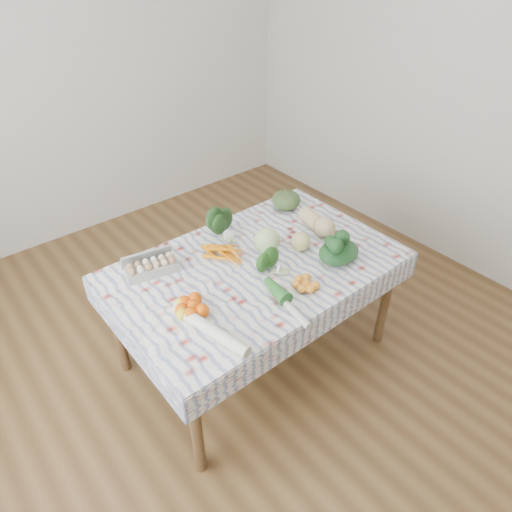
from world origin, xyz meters
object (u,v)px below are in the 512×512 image
Objects in this scene: egg_carton at (152,268)px; cabbage at (267,240)px; butternut_squash at (318,221)px; grapefruit at (301,241)px; kabocha_squash at (286,200)px; dining_table at (256,275)px.

egg_carton is 1.94× the size of cabbage.
butternut_squash is (1.05, -0.27, 0.03)m from egg_carton.
grapefruit is at bearing -147.54° from butternut_squash.
kabocha_squash is (1.08, 0.06, 0.02)m from egg_carton.
dining_table is at bearing -155.21° from cabbage.
butternut_squash reaches higher than dining_table.
egg_carton is at bearing 159.62° from cabbage.
dining_table is at bearing -165.26° from butternut_squash.
dining_table is at bearing 169.32° from grapefruit.
cabbage is 0.53× the size of butternut_squash.
egg_carton is at bearing 156.03° from grapefruit.
cabbage reaches higher than dining_table.
egg_carton is 0.89m from grapefruit.
butternut_squash is 0.25m from grapefruit.
kabocha_squash is 0.33m from butternut_squash.
cabbage is at bearing -8.82° from egg_carton.
egg_carton is 1.08m from kabocha_squash.
dining_table is 5.59× the size of butternut_squash.
cabbage reaches higher than kabocha_squash.
kabocha_squash is 0.50m from grapefruit.
cabbage is at bearing 143.86° from grapefruit.
grapefruit is (-0.24, -0.09, -0.01)m from butternut_squash.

